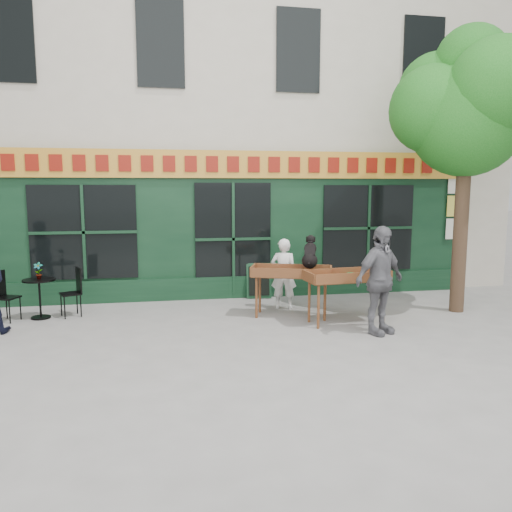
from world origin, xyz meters
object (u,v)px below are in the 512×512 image
object	(u,v)px
dog	(310,251)
woman	(284,274)
book_cart_center	(291,275)
bistro_table	(39,291)
man_right	(380,280)
book_cart_right	(347,279)

from	to	relation	value
dog	woman	bearing A→B (deg)	135.56
book_cart_center	bistro_table	world-z (taller)	book_cart_center
dog	woman	world-z (taller)	dog
bistro_table	man_right	bearing A→B (deg)	-19.37
book_cart_right	bistro_table	bearing A→B (deg)	161.19
book_cart_center	bistro_table	xyz separation A→B (m)	(-4.77, 0.71, -0.28)
dog	bistro_table	size ratio (longest dim) A/B	0.79
book_cart_center	woman	xyz separation A→B (m)	(0.00, 0.65, -0.09)
woman	man_right	size ratio (longest dim) A/B	0.79
book_cart_center	book_cart_right	bearing A→B (deg)	-16.38
dog	bistro_table	distance (m)	5.23
book_cart_right	bistro_table	world-z (taller)	book_cart_right
book_cart_center	man_right	bearing A→B (deg)	-30.27
woman	book_cart_right	size ratio (longest dim) A/B	0.94
book_cart_center	dog	distance (m)	0.59
woman	book_cart_right	distance (m)	1.56
woman	dog	bearing A→B (deg)	135.56
book_cart_center	book_cart_right	distance (m)	1.09
book_cart_right	book_cart_center	bearing A→B (deg)	139.19
book_cart_center	man_right	size ratio (longest dim) A/B	0.87
book_cart_center	bistro_table	bearing A→B (deg)	-169.51
dog	book_cart_right	bearing A→B (deg)	-28.14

